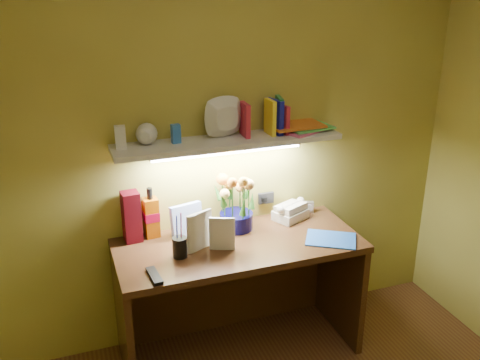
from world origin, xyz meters
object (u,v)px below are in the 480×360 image
flower_bouquet (236,202)px  desk_clock (308,207)px  whisky_bottle (151,212)px  desk (239,299)px  telephone (291,210)px

flower_bouquet → desk_clock: (0.51, 0.07, -0.14)m
desk_clock → whisky_bottle: bearing=-161.6°
desk → telephone: telephone is taller
flower_bouquet → desk_clock: size_ratio=4.96×
desk → flower_bouquet: size_ratio=4.01×
telephone → whisky_bottle: bearing=151.5°
telephone → desk_clock: (0.15, 0.05, -0.02)m
desk → flower_bouquet: 0.58m
flower_bouquet → whisky_bottle: (-0.50, 0.07, -0.02)m
flower_bouquet → telephone: bearing=1.9°
telephone → desk: bearing=-179.4°
telephone → whisky_bottle: whisky_bottle is taller
desk → flower_bouquet: (0.05, 0.18, 0.55)m
telephone → whisky_bottle: size_ratio=0.65×
desk → telephone: (0.41, 0.19, 0.43)m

